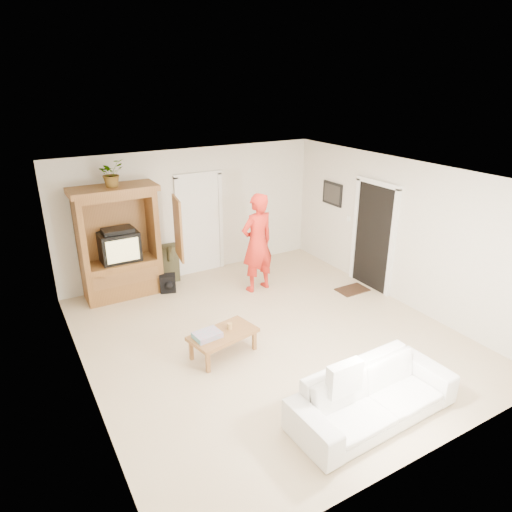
{
  "coord_description": "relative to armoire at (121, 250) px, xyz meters",
  "views": [
    {
      "loc": [
        -3.35,
        -5.42,
        3.9
      ],
      "look_at": [
        0.12,
        0.6,
        1.15
      ],
      "focal_mm": 32.0,
      "sensor_mm": 36.0,
      "label": 1
    }
  ],
  "objects": [
    {
      "name": "towel",
      "position": [
        0.47,
        -2.78,
        -0.5
      ],
      "size": [
        0.41,
        0.32,
        0.08
      ],
      "primitive_type": "cube",
      "rotation": [
        0.0,
        0.0,
        0.11
      ],
      "color": "#EA4E7D",
      "rests_on": "coffee_table"
    },
    {
      "name": "sofa",
      "position": [
        1.7,
        -4.9,
        -0.6
      ],
      "size": [
        2.17,
        0.91,
        0.62
      ],
      "primitive_type": "imported",
      "rotation": [
        0.0,
        0.0,
        0.04
      ],
      "color": "white",
      "rests_on": "floor"
    },
    {
      "name": "door_back",
      "position": [
        1.73,
        0.31,
        0.11
      ],
      "size": [
        0.85,
        0.05,
        2.04
      ],
      "primitive_type": "cube",
      "color": "white",
      "rests_on": "floor"
    },
    {
      "name": "candle",
      "position": [
        0.85,
        -2.74,
        -0.49
      ],
      "size": [
        0.08,
        0.08,
        0.1
      ],
      "primitive_type": "cylinder",
      "color": "tan",
      "rests_on": "coffee_table"
    },
    {
      "name": "framed_picture",
      "position": [
        4.31,
        -0.76,
        0.69
      ],
      "size": [
        0.03,
        0.6,
        0.48
      ],
      "primitive_type": "cube",
      "color": "black",
      "rests_on": "wall_right"
    },
    {
      "name": "ceiling",
      "position": [
        1.58,
        -2.66,
        1.69
      ],
      "size": [
        6.0,
        6.0,
        0.0
      ],
      "primitive_type": "plane",
      "rotation": [
        3.14,
        0.0,
        0.0
      ],
      "color": "white",
      "rests_on": "floor"
    },
    {
      "name": "coffee_table",
      "position": [
        0.72,
        -2.78,
        -0.59
      ],
      "size": [
        1.08,
        0.73,
        0.37
      ],
      "rotation": [
        0.0,
        0.0,
        0.2
      ],
      "color": "#986634",
      "rests_on": "floor"
    },
    {
      "name": "doormat",
      "position": [
        3.88,
        -2.06,
        -0.9
      ],
      "size": [
        0.6,
        0.4,
        0.02
      ],
      "primitive_type": "cube",
      "color": "#382316",
      "rests_on": "floor"
    },
    {
      "name": "wall_left",
      "position": [
        -1.17,
        -2.66,
        0.39
      ],
      "size": [
        0.0,
        6.0,
        6.0
      ],
      "primitive_type": "plane",
      "rotation": [
        1.57,
        0.0,
        1.57
      ],
      "color": "silver",
      "rests_on": "floor"
    },
    {
      "name": "plant",
      "position": [
        -0.02,
        -0.03,
        1.43
      ],
      "size": [
        0.56,
        0.53,
        0.48
      ],
      "primitive_type": "imported",
      "rotation": [
        0.0,
        0.0,
        0.51
      ],
      "color": "#4C7238",
      "rests_on": "armoire"
    },
    {
      "name": "wall_front",
      "position": [
        1.58,
        -5.66,
        0.39
      ],
      "size": [
        5.5,
        0.0,
        5.5
      ],
      "primitive_type": "plane",
      "rotation": [
        -1.57,
        0.0,
        0.0
      ],
      "color": "silver",
      "rests_on": "floor"
    },
    {
      "name": "wall_back",
      "position": [
        1.58,
        0.34,
        0.39
      ],
      "size": [
        5.5,
        0.0,
        5.5
      ],
      "primitive_type": "plane",
      "rotation": [
        1.57,
        0.0,
        0.0
      ],
      "color": "silver",
      "rests_on": "floor"
    },
    {
      "name": "man",
      "position": [
        2.3,
        -1.08,
        0.05
      ],
      "size": [
        0.76,
        0.55,
        1.92
      ],
      "primitive_type": "imported",
      "rotation": [
        0.0,
        0.0,
        3.28
      ],
      "color": "red",
      "rests_on": "floor"
    },
    {
      "name": "armoire",
      "position": [
        0.0,
        0.0,
        0.0
      ],
      "size": [
        1.82,
        1.14,
        2.1
      ],
      "color": "brown",
      "rests_on": "floor"
    },
    {
      "name": "doorway_right",
      "position": [
        4.3,
        -2.06,
        0.11
      ],
      "size": [
        0.05,
        0.9,
        2.04
      ],
      "primitive_type": "cube",
      "color": "black",
      "rests_on": "floor"
    },
    {
      "name": "backpack_black",
      "position": [
        0.73,
        -0.36,
        -0.72
      ],
      "size": [
        0.34,
        0.26,
        0.37
      ],
      "primitive_type": null,
      "rotation": [
        0.0,
        0.0,
        -0.33
      ],
      "color": "black",
      "rests_on": "floor"
    },
    {
      "name": "wall_right",
      "position": [
        4.33,
        -2.66,
        0.39
      ],
      "size": [
        0.0,
        6.0,
        6.0
      ],
      "primitive_type": "plane",
      "rotation": [
        1.57,
        0.0,
        -1.57
      ],
      "color": "silver",
      "rests_on": "floor"
    },
    {
      "name": "backpack_olive",
      "position": [
        0.94,
        0.19,
        -0.53
      ],
      "size": [
        0.42,
        0.32,
        0.75
      ],
      "primitive_type": null,
      "rotation": [
        0.0,
        0.0,
        -0.08
      ],
      "color": "#47442B",
      "rests_on": "floor"
    },
    {
      "name": "floor",
      "position": [
        1.58,
        -2.66,
        -0.91
      ],
      "size": [
        6.0,
        6.0,
        0.0
      ],
      "primitive_type": "plane",
      "color": "tan",
      "rests_on": "ground"
    }
  ]
}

